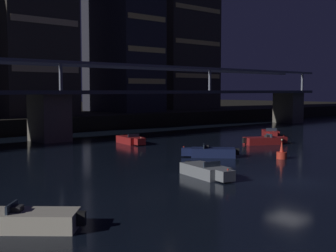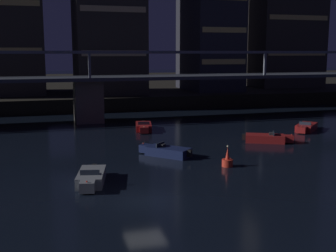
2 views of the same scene
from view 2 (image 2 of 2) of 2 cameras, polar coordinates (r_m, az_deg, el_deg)
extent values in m
plane|color=black|center=(27.73, -3.06, -9.80)|extent=(400.00, 400.00, 0.00)
cube|color=black|center=(107.08, -12.97, 5.03)|extent=(240.00, 80.00, 2.20)
cube|color=#605B51|center=(59.25, -10.36, 3.22)|extent=(3.60, 4.40, 5.55)
cube|color=#3D424C|center=(59.00, -10.44, 6.12)|extent=(103.66, 6.40, 0.45)
cube|color=slate|center=(56.02, -10.25, 9.46)|extent=(103.66, 0.36, 0.36)
cube|color=slate|center=(61.79, -10.82, 9.44)|extent=(103.66, 0.36, 0.36)
cube|color=slate|center=(56.04, -10.20, 7.82)|extent=(0.30, 0.30, 3.20)
cube|color=slate|center=(63.42, 12.53, 7.94)|extent=(0.30, 0.30, 3.20)
cube|color=#F2D172|center=(73.01, -19.82, 9.25)|extent=(9.33, 0.10, 0.90)
cube|color=#F2D172|center=(73.39, -20.15, 14.92)|extent=(9.33, 0.10, 0.90)
cube|color=beige|center=(70.55, -7.00, 9.40)|extent=(10.32, 0.10, 0.90)
cube|color=beige|center=(70.86, -7.11, 14.93)|extent=(10.32, 0.10, 0.90)
cube|color=#282833|center=(83.53, 5.48, 14.00)|extent=(8.81, 13.96, 26.91)
cube|color=#F2D172|center=(76.80, 7.32, 8.32)|extent=(8.11, 0.10, 0.90)
cube|color=#F2D172|center=(76.87, 7.41, 12.34)|extent=(8.11, 0.10, 0.90)
cube|color=#38332D|center=(94.61, 15.11, 15.33)|extent=(13.71, 10.14, 33.92)
cube|color=#F2D172|center=(89.72, 16.53, 9.08)|extent=(12.61, 0.10, 0.90)
cube|color=#F2D172|center=(89.96, 16.74, 13.40)|extent=(12.61, 0.10, 0.90)
cube|color=maroon|center=(52.24, -3.20, -0.11)|extent=(2.54, 4.19, 0.80)
cube|color=maroon|center=(49.87, -3.13, -0.52)|extent=(1.15, 1.08, 0.70)
cube|color=#283342|center=(51.31, -3.18, 0.37)|extent=(1.34, 0.36, 0.36)
cube|color=#262628|center=(51.57, -3.19, 0.35)|extent=(0.63, 0.50, 0.24)
cube|color=black|center=(54.35, -3.26, 0.38)|extent=(0.42, 0.42, 0.60)
sphere|color=beige|center=(49.55, -3.12, -0.08)|extent=(0.12, 0.12, 0.12)
cube|color=maroon|center=(46.27, 12.53, -1.59)|extent=(4.30, 3.35, 0.80)
cube|color=maroon|center=(46.42, 15.50, -1.62)|extent=(1.25, 1.29, 0.70)
cube|color=#283342|center=(46.20, 13.61, -0.92)|extent=(0.69, 1.25, 0.36)
cube|color=#262628|center=(46.20, 13.29, -0.98)|extent=(0.61, 0.68, 0.24)
cube|color=black|center=(46.20, 9.86, -1.39)|extent=(0.48, 0.48, 0.60)
sphere|color=red|center=(46.37, 15.83, -1.10)|extent=(0.12, 0.12, 0.12)
cube|color=maroon|center=(54.48, 17.62, -0.14)|extent=(4.06, 4.01, 0.80)
cube|color=maroon|center=(52.16, 17.05, -0.48)|extent=(1.34, 1.34, 0.70)
cube|color=#283342|center=(53.57, 17.45, 0.33)|extent=(1.01, 1.04, 0.36)
cube|color=#262628|center=(53.82, 17.51, 0.31)|extent=(0.68, 0.68, 0.24)
cube|color=black|center=(56.55, 18.10, 0.28)|extent=(0.51, 0.51, 0.60)
sphere|color=red|center=(51.85, 17.01, -0.05)|extent=(0.12, 0.12, 0.12)
cube|color=gray|center=(31.85, -9.96, -6.59)|extent=(2.60, 4.21, 0.80)
cube|color=gray|center=(29.55, -10.47, -7.80)|extent=(1.16, 1.09, 0.70)
cube|color=#283342|center=(30.88, -10.16, -6.00)|extent=(1.34, 0.39, 0.36)
cube|color=#262628|center=(31.14, -10.11, -5.98)|extent=(0.63, 0.51, 0.24)
cube|color=black|center=(33.89, -9.57, -5.42)|extent=(0.43, 0.43, 0.60)
sphere|color=red|center=(29.19, -10.55, -7.14)|extent=(0.12, 0.12, 0.12)
cube|color=#19234C|center=(39.19, 0.03, -3.38)|extent=(4.00, 4.07, 0.80)
cube|color=#19234C|center=(40.41, -2.92, -2.92)|extent=(1.34, 1.33, 0.70)
cube|color=#283342|center=(39.48, -1.03, -2.42)|extent=(1.05, 1.00, 0.36)
cube|color=#262628|center=(39.37, -0.72, -2.54)|extent=(0.68, 0.68, 0.24)
cube|color=black|center=(38.15, 2.84, -3.59)|extent=(0.51, 0.51, 0.60)
sphere|color=red|center=(40.45, -3.22, -2.28)|extent=(0.12, 0.12, 0.12)
cylinder|color=red|center=(36.04, 7.75, -4.79)|extent=(0.90, 0.90, 0.60)
cone|color=red|center=(35.85, 7.78, -3.55)|extent=(0.36, 0.36, 1.00)
sphere|color=#F2EAB2|center=(35.72, 7.80, -2.64)|extent=(0.16, 0.16, 0.16)
camera|label=1|loc=(21.97, -82.92, -7.40)|focal=49.95mm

